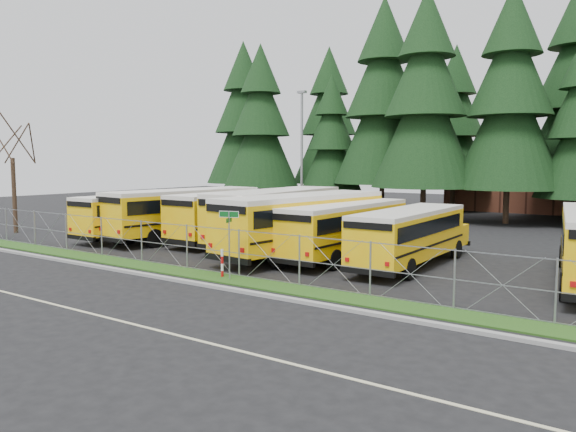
% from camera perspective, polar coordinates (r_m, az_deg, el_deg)
% --- Properties ---
extents(ground, '(120.00, 120.00, 0.00)m').
position_cam_1_polar(ground, '(23.66, -1.54, -6.09)').
color(ground, black).
rests_on(ground, ground).
extents(curb, '(50.00, 0.25, 0.12)m').
position_cam_1_polar(curb, '(21.29, -6.53, -7.29)').
color(curb, gray).
rests_on(curb, ground).
extents(grass_verge, '(50.00, 1.40, 0.06)m').
position_cam_1_polar(grass_verge, '(22.34, -4.14, -6.73)').
color(grass_verge, '#1D4313').
rests_on(grass_verge, ground).
extents(road_lane_line, '(50.00, 0.12, 0.01)m').
position_cam_1_polar(road_lane_line, '(18.04, -17.02, -10.07)').
color(road_lane_line, beige).
rests_on(road_lane_line, ground).
extents(chainlink_fence, '(44.00, 0.10, 2.00)m').
position_cam_1_polar(chainlink_fence, '(22.69, -3.04, -4.03)').
color(chainlink_fence, gray).
rests_on(chainlink_fence, ground).
extents(bus_0, '(2.50, 10.45, 2.74)m').
position_cam_1_polar(bus_0, '(36.23, -14.14, 0.03)').
color(bus_0, '#FFB508').
rests_on(bus_0, ground).
extents(bus_1, '(4.31, 12.00, 3.08)m').
position_cam_1_polar(bus_1, '(34.75, -10.00, 0.16)').
color(bus_1, '#FFB508').
rests_on(bus_1, ground).
extents(bus_2, '(2.94, 11.37, 2.97)m').
position_cam_1_polar(bus_2, '(33.64, -4.66, -0.04)').
color(bus_2, '#FFB508').
rests_on(bus_2, ground).
extents(bus_3, '(3.72, 12.31, 3.18)m').
position_cam_1_polar(bus_3, '(31.66, -0.77, -0.18)').
color(bus_3, '#FFB508').
rests_on(bus_3, ground).
extents(bus_4, '(4.28, 12.23, 3.14)m').
position_cam_1_polar(bus_4, '(28.20, 2.06, -0.95)').
color(bus_4, '#FFB508').
rests_on(bus_4, ground).
extents(bus_5, '(2.77, 10.56, 2.75)m').
position_cam_1_polar(bus_5, '(27.78, 6.10, -1.49)').
color(bus_5, '#FFB508').
rests_on(bus_5, ground).
extents(bus_6, '(2.48, 10.04, 2.62)m').
position_cam_1_polar(bus_6, '(26.15, 12.49, -2.18)').
color(bus_6, '#FFB508').
rests_on(bus_6, ground).
extents(street_sign, '(0.80, 0.53, 2.81)m').
position_cam_1_polar(street_sign, '(22.58, -6.00, -1.45)').
color(street_sign, gray).
rests_on(street_sign, ground).
extents(striped_bollard, '(0.11, 0.11, 1.20)m').
position_cam_1_polar(striped_bollard, '(23.26, -6.70, -4.82)').
color(striped_bollard, '#B20C0C').
rests_on(striped_bollard, ground).
extents(light_standard, '(0.70, 0.35, 10.14)m').
position_cam_1_polar(light_standard, '(43.76, 1.40, 6.56)').
color(light_standard, gray).
rests_on(light_standard, ground).
extents(conifer_0, '(7.68, 7.68, 16.98)m').
position_cam_1_polar(conifer_0, '(58.88, -4.51, 9.23)').
color(conifer_0, black).
rests_on(conifer_0, ground).
extents(conifer_1, '(7.15, 7.15, 15.81)m').
position_cam_1_polar(conifer_1, '(54.12, -2.77, 8.93)').
color(conifer_1, black).
rests_on(conifer_1, ground).
extents(conifer_2, '(5.81, 5.81, 12.85)m').
position_cam_1_polar(conifer_2, '(53.24, 4.44, 7.38)').
color(conifer_2, black).
rests_on(conifer_2, ground).
extents(conifer_3, '(8.59, 8.59, 18.99)m').
position_cam_1_polar(conifer_3, '(50.71, 9.66, 10.88)').
color(conifer_3, black).
rests_on(conifer_3, ground).
extents(conifer_4, '(8.25, 8.25, 18.25)m').
position_cam_1_polar(conifer_4, '(46.16, 13.77, 10.86)').
color(conifer_4, black).
rests_on(conifer_4, ground).
extents(conifer_5, '(8.13, 8.13, 17.98)m').
position_cam_1_polar(conifer_5, '(46.07, 21.61, 10.47)').
color(conifer_5, black).
rests_on(conifer_5, ground).
extents(conifer_10, '(7.49, 7.49, 16.56)m').
position_cam_1_polar(conifer_10, '(59.50, 4.16, 8.99)').
color(conifer_10, black).
rests_on(conifer_10, ground).
extents(conifer_11, '(7.08, 7.08, 15.66)m').
position_cam_1_polar(conifer_11, '(56.08, 16.57, 8.52)').
color(conifer_11, black).
rests_on(conifer_11, ground).
extents(bare_tree_1, '(4.99, 4.99, 7.13)m').
position_cam_1_polar(bare_tree_1, '(41.51, -26.11, 3.36)').
color(bare_tree_1, black).
rests_on(bare_tree_1, ground).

